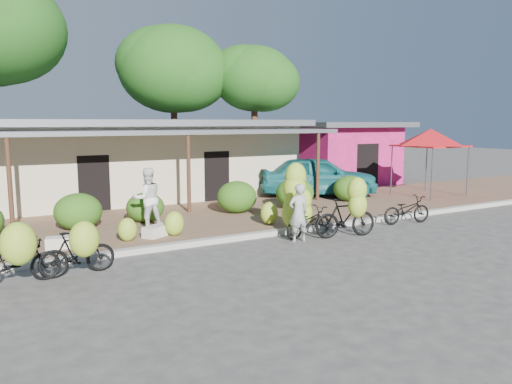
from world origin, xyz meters
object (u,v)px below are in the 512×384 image
sack_far (62,242)px  teal_van (318,176)px  tree_near_right (250,77)px  vendor (298,213)px  bike_right (348,213)px  bystander (147,198)px  tree_center_right (169,67)px  bike_center (300,206)px  sack_near (157,231)px  bike_left (79,250)px  red_canopy (430,137)px  bike_far_right (407,210)px  bike_far_left (15,258)px

sack_far → teal_van: bearing=19.7°
tree_near_right → vendor: bearing=-114.6°
bike_right → bystander: 5.86m
tree_center_right → bike_center: bearing=-96.6°
sack_near → sack_far: sack_near is taller
bike_left → bystander: bearing=-40.5°
red_canopy → sack_near: bearing=-172.7°
tree_near_right → bike_right: 15.61m
bike_far_right → teal_van: teal_van is taller
red_canopy → bike_center: 9.62m
bike_far_left → red_canopy: bearing=-81.1°
red_canopy → bike_far_left: red_canopy is taller
tree_near_right → teal_van: (-1.02, -7.61, -4.77)m
sack_far → bike_center: bearing=-12.8°
bike_far_right → red_canopy: bearing=-46.3°
red_canopy → bike_right: (-8.00, -4.11, -1.88)m
bike_far_right → bystander: size_ratio=0.99×
tree_near_right → sack_near: size_ratio=8.80×
bike_center → sack_far: 6.49m
tree_center_right → bike_far_left: 19.25m
sack_near → teal_van: (8.50, 3.90, 0.70)m
bike_right → sack_near: bike_right is taller
red_canopy → sack_far: red_canopy is taller
tree_near_right → sack_far: size_ratio=9.97×
vendor → sack_far: bearing=-14.8°
sack_far → bystander: 2.95m
bike_left → teal_van: size_ratio=0.32×
red_canopy → bike_far_left: size_ratio=1.91×
vendor → bike_center: bearing=-123.9°
bike_left → bike_right: size_ratio=0.84×
tree_center_right → bike_far_left: (-9.26, -15.91, -5.63)m
red_canopy → bike_right: red_canopy is taller
tree_center_right → sack_far: bearing=-120.6°
vendor → teal_van: (5.21, 6.00, 0.17)m
bike_center → sack_near: (-3.78, 1.48, -0.60)m
teal_van → bike_left: bearing=143.9°
bike_center → bike_far_right: 3.96m
bike_right → teal_van: size_ratio=0.39×
tree_near_right → sack_near: bearing=-129.6°
bike_far_right → vendor: bearing=102.2°
tree_near_right → teal_van: 9.04m
tree_center_right → bike_left: bearing=-116.9°
sack_near → sack_far: bearing=-178.9°
vendor → bike_right: bearing=169.9°
tree_center_right → bike_right: bearing=-92.8°
tree_near_right → bike_far_left: size_ratio=4.09×
tree_center_right → bike_far_right: tree_center_right is taller
bike_far_left → bike_center: size_ratio=0.87×
tree_near_right → sack_near: (-9.51, -11.51, -5.47)m
bike_center → bystander: 4.50m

